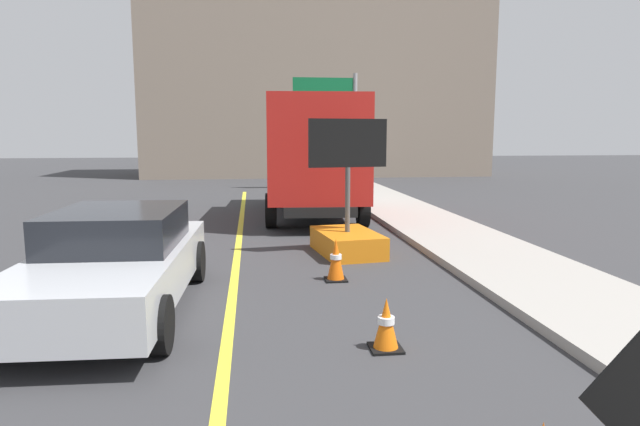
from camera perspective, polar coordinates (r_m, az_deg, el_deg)
The scene contains 8 objects.
lane_center_stripe at distance 5.51m, azimuth -10.28°, elevation -17.60°, with size 0.14×36.00×0.01m, color yellow.
arrow_board_trailer at distance 10.98m, azimuth 2.88°, elevation -1.81°, with size 1.59×1.94×2.70m.
box_truck at distance 15.81m, azimuth -0.71°, elevation 6.16°, with size 2.96×6.98×3.37m.
pickup_car at distance 7.88m, azimuth -20.55°, elevation -4.74°, with size 2.07×4.62×1.38m.
highway_guide_sign at distance 23.89m, azimuth 1.81°, elevation 10.69°, with size 2.79×0.18×5.00m.
far_building_block at distance 33.17m, azimuth -0.44°, elevation 13.42°, with size 19.63×6.10×10.79m, color gray.
traffic_cone_mid_lane at distance 6.24m, azimuth 6.93°, elevation -11.51°, with size 0.36×0.36×0.60m.
traffic_cone_far_lane at distance 8.99m, azimuth 1.67°, elevation -4.93°, with size 0.36×0.36×0.71m.
Camera 1 is at (0.32, 1.04, 2.39)m, focal length 30.55 mm.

